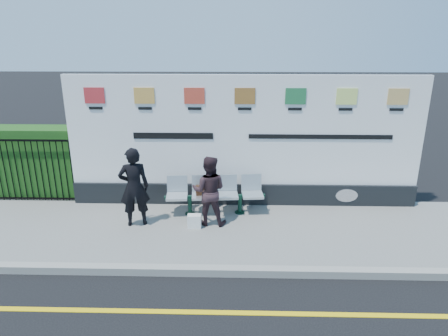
% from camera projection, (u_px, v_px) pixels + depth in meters
% --- Properties ---
extents(ground, '(80.00, 80.00, 0.00)m').
position_uv_depth(ground, '(214.00, 313.00, 5.95)').
color(ground, black).
extents(pavement, '(14.00, 3.00, 0.12)m').
position_uv_depth(pavement, '(220.00, 231.00, 8.30)').
color(pavement, slate).
rests_on(pavement, ground).
extents(kerb, '(14.00, 0.18, 0.14)m').
position_uv_depth(kerb, '(217.00, 271.00, 6.88)').
color(kerb, gray).
rests_on(kerb, ground).
extents(yellow_line, '(14.00, 0.10, 0.01)m').
position_uv_depth(yellow_line, '(214.00, 312.00, 5.95)').
color(yellow_line, yellow).
rests_on(yellow_line, ground).
extents(billboard, '(8.00, 0.30, 3.00)m').
position_uv_depth(billboard, '(244.00, 150.00, 9.13)').
color(billboard, black).
rests_on(billboard, pavement).
extents(hedge, '(2.35, 0.70, 1.70)m').
position_uv_depth(hedge, '(37.00, 161.00, 9.83)').
color(hedge, '#1F5018').
rests_on(hedge, pavement).
extents(railing, '(2.05, 0.06, 1.54)m').
position_uv_depth(railing, '(29.00, 170.00, 9.43)').
color(railing, black).
rests_on(railing, pavement).
extents(bench, '(2.17, 0.73, 0.46)m').
position_uv_depth(bench, '(215.00, 204.00, 8.91)').
color(bench, silver).
rests_on(bench, pavement).
extents(woman_left, '(0.70, 0.55, 1.68)m').
position_uv_depth(woman_left, '(134.00, 187.00, 8.20)').
color(woman_left, black).
rests_on(woman_left, pavement).
extents(woman_right, '(0.77, 0.62, 1.49)m').
position_uv_depth(woman_right, '(209.00, 191.00, 8.27)').
color(woman_right, '#312025').
rests_on(woman_right, pavement).
extents(handbag_brown, '(0.30, 0.18, 0.22)m').
position_uv_depth(handbag_brown, '(202.00, 190.00, 8.78)').
color(handbag_brown, '#321B0D').
rests_on(handbag_brown, bench).
extents(carrier_bag_white, '(0.28, 0.17, 0.28)m').
position_uv_depth(carrier_bag_white, '(194.00, 221.00, 8.28)').
color(carrier_bag_white, silver).
rests_on(carrier_bag_white, pavement).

